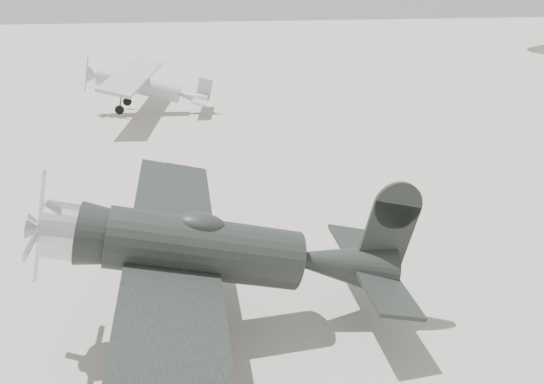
{
  "coord_description": "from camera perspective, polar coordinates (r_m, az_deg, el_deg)",
  "views": [
    {
      "loc": [
        -1.0,
        -16.49,
        9.12
      ],
      "look_at": [
        1.49,
        1.04,
        1.5
      ],
      "focal_mm": 35.0,
      "sensor_mm": 36.0,
      "label": 1
    }
  ],
  "objects": [
    {
      "name": "lowwing_monoplane",
      "position": [
        13.77,
        -5.29,
        -6.47
      ],
      "size": [
        9.67,
        13.42,
        4.36
      ],
      "rotation": [
        0.0,
        0.24,
        0.02
      ],
      "color": "black",
      "rests_on": "ground"
    },
    {
      "name": "sign_board",
      "position": [
        16.03,
        -6.96,
        -8.55
      ],
      "size": [
        0.2,
        0.81,
        1.18
      ],
      "rotation": [
        0.0,
        0.0,
        0.18
      ],
      "color": "#333333",
      "rests_on": "ground"
    },
    {
      "name": "ground",
      "position": [
        18.87,
        -4.07,
        -5.68
      ],
      "size": [
        160.0,
        160.0,
        0.0
      ],
      "primitive_type": "plane",
      "color": "#AFA79B",
      "rests_on": "ground"
    },
    {
      "name": "highwing_monoplane",
      "position": [
        36.27,
        -13.63,
        11.36
      ],
      "size": [
        8.13,
        11.43,
        3.23
      ],
      "rotation": [
        0.0,
        0.23,
        -0.11
      ],
      "color": "#9FA1A4",
      "rests_on": "ground"
    }
  ]
}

